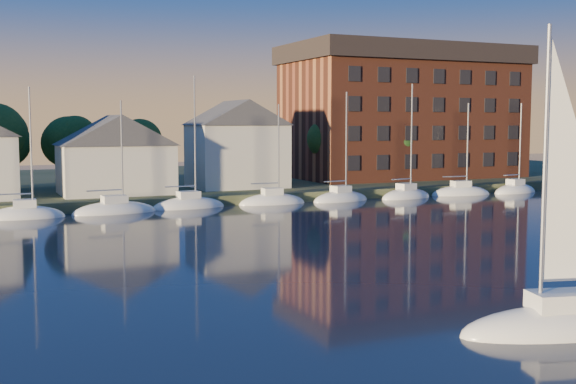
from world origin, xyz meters
TOP-DOWN VIEW (x-y plane):
  - shoreline_land at (0.00, 75.00)m, footprint 160.00×50.00m
  - wooden_dock at (0.00, 52.00)m, footprint 120.00×3.00m
  - clubhouse_centre at (-6.00, 57.00)m, footprint 11.55×8.40m
  - clubhouse_east at (8.00, 59.00)m, footprint 10.50×8.40m
  - condo_block at (34.00, 64.95)m, footprint 31.00×17.00m
  - tree_line at (2.00, 63.00)m, footprint 93.40×5.40m
  - moored_fleet at (0.00, 49.00)m, footprint 87.50×2.40m
  - hero_sailboat at (1.26, 3.32)m, footprint 8.74×4.66m

SIDE VIEW (x-z plane):
  - shoreline_land at x=0.00m, z-range -1.00..1.00m
  - wooden_dock at x=0.00m, z-range -0.50..0.50m
  - moored_fleet at x=0.00m, z-range -5.93..6.12m
  - hero_sailboat at x=1.26m, z-range -6.02..7.15m
  - clubhouse_centre at x=-6.00m, z-range 1.09..9.17m
  - clubhouse_east at x=8.00m, z-range 1.10..10.90m
  - tree_line at x=2.00m, z-range 2.73..11.63m
  - condo_block at x=34.00m, z-range 1.09..18.49m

